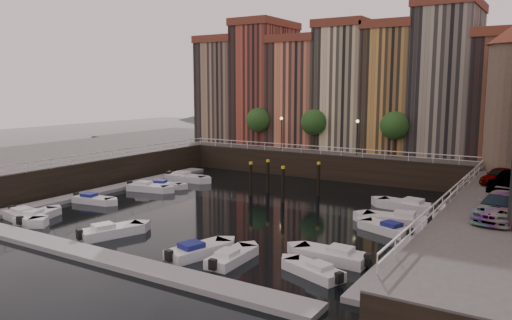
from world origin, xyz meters
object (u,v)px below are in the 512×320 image
Objects in this scene: gangway at (466,187)px; boat_left_0 at (25,217)px; mooring_pilings at (280,180)px; car_a at (499,177)px; boat_left_2 at (148,188)px; car_c at (500,208)px; boat_left_1 at (93,200)px.

gangway is 38.35m from boat_left_0.
mooring_pilings is 1.53× the size of car_a.
boat_left_0 is at bearing -130.07° from car_a.
mooring_pilings is (-16.63, -4.78, -0.27)m from gangway.
car_a is (3.00, -3.68, 1.77)m from gangway.
mooring_pilings is at bearing 65.50° from boat_left_0.
boat_left_2 is (-29.84, -9.80, -1.55)m from gangway.
boat_left_2 is (0.05, 14.18, -0.01)m from boat_left_0.
car_c is (20.94, -10.85, 2.15)m from mooring_pilings.
boat_left_1 is (-13.71, -11.84, -1.32)m from mooring_pilings.
car_a is at bearing -0.84° from boat_left_2.
boat_left_0 is 14.18m from boat_left_2.
car_c reaches higher than boat_left_1.
mooring_pilings is at bearing 9.42° from boat_left_2.
boat_left_0 is 1.03× the size of boat_left_2.
boat_left_0 is 1.15× the size of boat_left_1.
boat_left_0 reaches higher than boat_left_1.
car_c is at bearing -6.89° from boat_left_1.
gangway is 1.51× the size of car_c.
car_a is (32.89, 20.30, 3.31)m from boat_left_0.
car_a is at bearing 3.20° from mooring_pilings.
car_c is (34.65, 0.99, 3.47)m from boat_left_1.
boat_left_1 is 1.09× the size of car_a.
mooring_pilings is 23.37m from boat_left_0.
boat_left_2 is at bearing -159.19° from mooring_pilings.
boat_left_0 is at bearing -159.10° from car_c.
car_a is (33.34, 12.93, 3.35)m from boat_left_1.
boat_left_2 is (0.50, 6.82, 0.04)m from boat_left_1.
boat_left_1 is at bearing 103.60° from boat_left_0.
boat_left_2 is 33.57m from car_a.
gangway is at bearing 48.86° from boat_left_0.
car_c reaches higher than boat_left_2.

